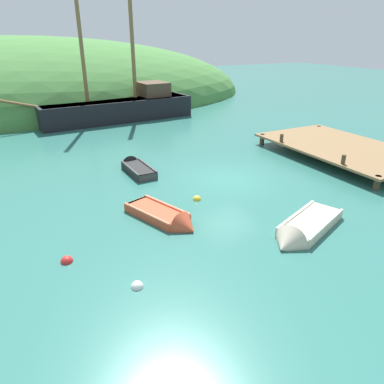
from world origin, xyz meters
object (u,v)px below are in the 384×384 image
at_px(rowboat_center, 135,169).
at_px(buoy_yellow, 197,200).
at_px(buoy_white, 137,287).
at_px(sailing_ship, 118,111).
at_px(rowboat_far, 302,232).
at_px(buoy_red, 67,262).
at_px(rowboat_portside, 167,219).

height_order(rowboat_center, buoy_yellow, rowboat_center).
bearing_deg(buoy_white, rowboat_center, 70.85).
height_order(sailing_ship, buoy_yellow, sailing_ship).
xyz_separation_m(sailing_ship, buoy_yellow, (-1.75, -16.87, -0.64)).
bearing_deg(sailing_ship, rowboat_center, 73.17).
height_order(buoy_white, buoy_yellow, buoy_yellow).
bearing_deg(rowboat_far, buoy_red, -36.95).
distance_m(rowboat_portside, buoy_red, 3.89).
bearing_deg(buoy_white, rowboat_far, 0.83).
bearing_deg(buoy_red, rowboat_portside, 14.67).
bearing_deg(buoy_red, buoy_white, -55.11).
bearing_deg(rowboat_far, rowboat_portside, -60.68).
relative_size(rowboat_center, rowboat_far, 0.79).
distance_m(rowboat_center, buoy_yellow, 4.65).
height_order(sailing_ship, rowboat_far, sailing_ship).
relative_size(rowboat_center, rowboat_portside, 0.90).
relative_size(buoy_white, buoy_yellow, 0.98).
distance_m(rowboat_center, buoy_red, 8.08).
xyz_separation_m(buoy_white, buoy_yellow, (4.16, 4.29, 0.00)).
bearing_deg(rowboat_portside, buoy_white, -55.59).
relative_size(sailing_ship, rowboat_center, 4.90).
bearing_deg(rowboat_portside, rowboat_center, 152.70).
bearing_deg(buoy_yellow, rowboat_far, -66.11).
relative_size(rowboat_portside, buoy_yellow, 9.52).
bearing_deg(buoy_red, buoy_yellow, 20.88).
height_order(rowboat_center, rowboat_portside, rowboat_portside).
bearing_deg(rowboat_center, buoy_yellow, -168.06).
xyz_separation_m(buoy_red, buoy_yellow, (5.65, 2.16, 0.00)).
distance_m(rowboat_portside, rowboat_far, 4.82).
xyz_separation_m(rowboat_portside, buoy_white, (-2.28, -3.12, -0.09)).
bearing_deg(rowboat_center, rowboat_far, -163.01).
bearing_deg(rowboat_portside, sailing_ship, 149.12).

